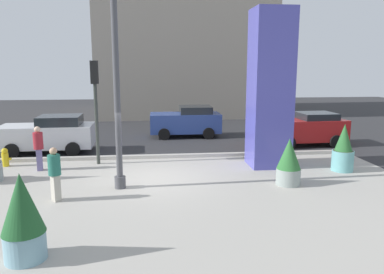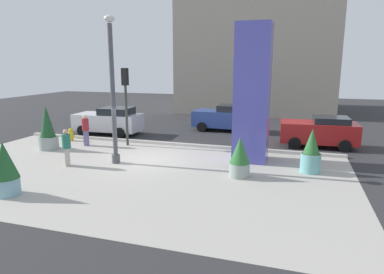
{
  "view_description": "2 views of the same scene",
  "coord_description": "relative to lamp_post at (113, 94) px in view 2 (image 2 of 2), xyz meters",
  "views": [
    {
      "loc": [
        0.01,
        -12.82,
        3.93
      ],
      "look_at": [
        1.39,
        -0.33,
        1.57
      ],
      "focal_mm": 35.08,
      "sensor_mm": 36.0,
      "label": 1
    },
    {
      "loc": [
        6.58,
        -13.89,
        4.35
      ],
      "look_at": [
        2.44,
        -0.53,
        1.36
      ],
      "focal_mm": 31.86,
      "sensor_mm": 36.0,
      "label": 2
    }
  ],
  "objects": [
    {
      "name": "potted_plant_by_pillar",
      "position": [
        8.28,
        1.18,
        -2.28
      ],
      "size": [
        0.81,
        0.81,
        1.82
      ],
      "color": "#6BB2B2",
      "rests_on": "ground_plane"
    },
    {
      "name": "car_curb_east",
      "position": [
        8.85,
        6.0,
        -2.24
      ],
      "size": [
        4.0,
        2.19,
        1.64
      ],
      "color": "red",
      "rests_on": "ground_plane"
    },
    {
      "name": "art_pillar_blue",
      "position": [
        5.69,
        2.29,
        -0.03
      ],
      "size": [
        1.5,
        1.5,
        6.11
      ],
      "primitive_type": "cube",
      "color": "#4C4CAD",
      "rests_on": "ground_plane"
    },
    {
      "name": "car_intersection",
      "position": [
        -3.67,
        5.68,
        -2.23
      ],
      "size": [
        4.2,
        2.14,
        1.71
      ],
      "color": "silver",
      "rests_on": "ground_plane"
    },
    {
      "name": "fire_hydrant",
      "position": [
        -4.76,
        3.26,
        -2.72
      ],
      "size": [
        0.36,
        0.26,
        0.75
      ],
      "color": "gold",
      "rests_on": "ground_plane"
    },
    {
      "name": "potted_plant_mid_plaza",
      "position": [
        -1.57,
        -4.5,
        -2.15
      ],
      "size": [
        0.87,
        0.87,
        1.86
      ],
      "color": "#7AA8B7",
      "rests_on": "ground_plane"
    },
    {
      "name": "plaza_pavement",
      "position": [
        1.04,
        -1.16,
        -3.09
      ],
      "size": [
        18.0,
        10.0,
        0.02
      ],
      "primitive_type": "cube",
      "color": "#ADA89E",
      "rests_on": "ground_plane"
    },
    {
      "name": "pedestrian_by_curb",
      "position": [
        -1.79,
        -1.01,
        -2.19
      ],
      "size": [
        0.5,
        0.5,
        1.63
      ],
      "color": "#B2AD9E",
      "rests_on": "ground_plane"
    },
    {
      "name": "car_passing_lane",
      "position": [
        3.05,
        9.0,
        -2.22
      ],
      "size": [
        3.97,
        2.09,
        1.73
      ],
      "color": "#2D4793",
      "rests_on": "ground_plane"
    },
    {
      "name": "lamp_post",
      "position": [
        0.0,
        0.0,
        0.0
      ],
      "size": [
        0.44,
        0.44,
        6.34
      ],
      "color": "#4C4C51",
      "rests_on": "ground_plane"
    },
    {
      "name": "potted_plant_curbside",
      "position": [
        -4.63,
        1.23,
        -2.09
      ],
      "size": [
        1.0,
        1.0,
        2.28
      ],
      "color": "gray",
      "rests_on": "ground_plane"
    },
    {
      "name": "traffic_light_corner",
      "position": [
        -1.13,
        3.25,
        -0.26
      ],
      "size": [
        0.28,
        0.42,
        4.16
      ],
      "color": "#333833",
      "rests_on": "ground_plane"
    },
    {
      "name": "ground_plane",
      "position": [
        1.04,
        4.84,
        -3.09
      ],
      "size": [
        60.0,
        60.0,
        0.0
      ],
      "primitive_type": "plane",
      "color": "#2D2D30"
    },
    {
      "name": "pedestrian_on_sidewalk",
      "position": [
        -3.23,
        2.51,
        -2.13
      ],
      "size": [
        0.43,
        0.43,
        1.71
      ],
      "color": "slate",
      "rests_on": "ground_plane"
    },
    {
      "name": "potted_plant_near_right",
      "position": [
        5.6,
        -0.26,
        -2.3
      ],
      "size": [
        0.81,
        0.81,
        1.6
      ],
      "color": "gray",
      "rests_on": "ground_plane"
    },
    {
      "name": "curb_strip",
      "position": [
        1.04,
        3.96,
        -3.01
      ],
      "size": [
        18.0,
        0.24,
        0.16
      ],
      "primitive_type": "cube",
      "color": "#B7B2A8",
      "rests_on": "ground_plane"
    }
  ]
}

